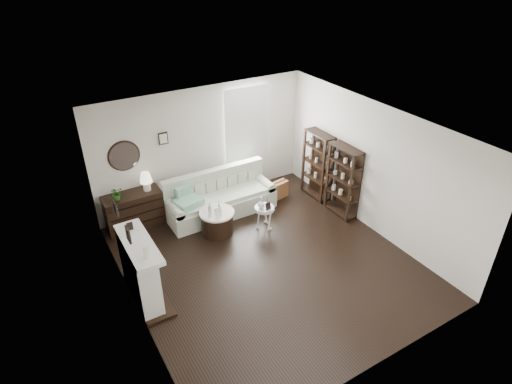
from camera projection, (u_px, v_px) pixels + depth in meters
room at (233, 130)px, 9.70m from camera, size 5.50×5.50×5.50m
fireplace at (141, 273)px, 7.11m from camera, size 0.50×1.40×1.84m
shelf_unit_far at (317, 165)px, 9.95m from camera, size 0.30×0.80×1.60m
shelf_unit_near at (343, 181)px, 9.29m from camera, size 0.30×0.80×1.60m
sofa at (220, 199)px, 9.57m from camera, size 2.43×0.84×0.95m
quilt at (188, 202)px, 9.01m from camera, size 0.64×0.57×0.14m
suitcase at (276, 191)px, 10.10m from camera, size 0.64×0.31×0.41m
dresser at (134, 210)px, 9.02m from camera, size 1.19×0.51×0.79m
table_lamp at (146, 182)px, 8.87m from camera, size 0.30×0.30×0.41m
potted_plant at (116, 193)px, 8.59m from camera, size 0.28×0.26×0.27m
drum_table at (217, 222)px, 8.90m from camera, size 0.72×0.72×0.50m
pedestal_table at (264, 209)px, 8.95m from camera, size 0.42×0.42×0.51m
eiffel_drum at (219, 206)px, 8.80m from camera, size 0.12×0.12×0.18m
bottle_drum at (210, 210)px, 8.55m from camera, size 0.08×0.08×0.32m
card_frame_drum at (218, 212)px, 8.57m from camera, size 0.16×0.08×0.21m
eiffel_ped at (267, 202)px, 8.94m from camera, size 0.12×0.12×0.16m
flask_ped at (261, 202)px, 8.84m from camera, size 0.14×0.14×0.26m
card_frame_ped at (268, 206)px, 8.81m from camera, size 0.13×0.07×0.16m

